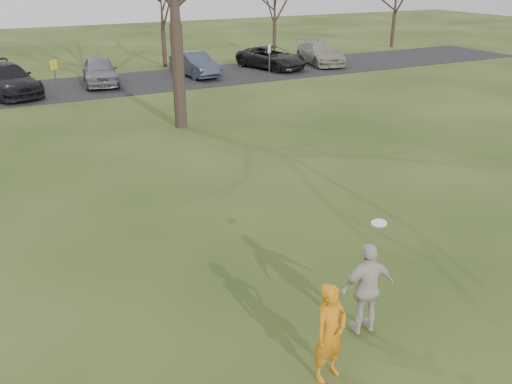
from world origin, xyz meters
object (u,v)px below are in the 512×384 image
car_3 (7,80)px  car_6 (272,58)px  car_5 (195,64)px  catching_play (367,288)px  car_4 (100,71)px  car_7 (320,53)px  player_defender (330,333)px

car_3 → car_6: 16.11m
car_5 → catching_play: bearing=-110.9°
car_4 → car_7: size_ratio=0.91×
player_defender → car_4: 25.79m
catching_play → car_6: bearing=65.1°
car_6 → car_3: bearing=165.0°
car_7 → car_6: bearing=-170.4°
car_3 → car_5: bearing=-12.4°
car_6 → car_7: 3.80m
car_6 → catching_play: 27.75m
player_defender → car_5: player_defender is taller
car_6 → catching_play: (-11.67, -25.18, 0.24)m
catching_play → player_defender: bearing=-152.5°
car_5 → car_7: car_7 is taller
car_4 → car_6: size_ratio=0.90×
car_3 → catching_play: 24.96m
car_5 → catching_play: 25.73m
car_3 → car_5: size_ratio=1.26×
car_3 → car_7: bearing=-12.8°
car_7 → player_defender: bearing=-113.5°
car_4 → catching_play: (-0.49, -25.09, 0.17)m
car_7 → catching_play: catching_play is taller
car_6 → car_7: size_ratio=1.01×
car_5 → car_7: size_ratio=0.86×
car_3 → car_4: 4.94m
car_6 → car_5: bearing=165.1°
car_4 → car_7: car_4 is taller
car_5 → car_3: bearing=175.2°
car_4 → car_5: bearing=6.7°
car_4 → catching_play: bearing=-83.2°
car_3 → car_4: (4.92, 0.52, -0.02)m
car_3 → car_6: size_ratio=1.08×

